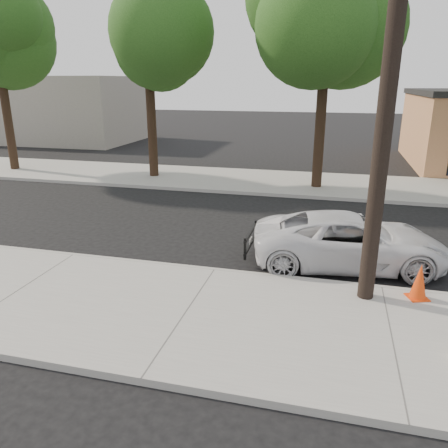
{
  "coord_description": "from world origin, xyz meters",
  "views": [
    {
      "loc": [
        2.72,
        -11.82,
        4.65
      ],
      "look_at": [
        -0.03,
        -1.04,
        1.0
      ],
      "focal_mm": 35.0,
      "sensor_mm": 36.0,
      "label": 1
    }
  ],
  "objects": [
    {
      "name": "far_sidewalk",
      "position": [
        0.0,
        8.5,
        0.07
      ],
      "size": [
        90.0,
        5.0,
        0.15
      ],
      "primitive_type": "cube",
      "color": "gray",
      "rests_on": "ground"
    },
    {
      "name": "traffic_cone",
      "position": [
        4.7,
        -2.5,
        0.54
      ],
      "size": [
        0.53,
        0.53,
        0.8
      ],
      "rotation": [
        0.0,
        0.0,
        0.35
      ],
      "color": "#E63D0C",
      "rests_on": "near_sidewalk"
    },
    {
      "name": "ground",
      "position": [
        0.0,
        0.0,
        0.0
      ],
      "size": [
        120.0,
        120.0,
        0.0
      ],
      "primitive_type": "plane",
      "color": "black",
      "rests_on": "ground"
    },
    {
      "name": "police_cruiser",
      "position": [
        3.28,
        -0.67,
        0.69
      ],
      "size": [
        5.26,
        2.97,
        1.39
      ],
      "primitive_type": "imported",
      "rotation": [
        0.0,
        0.0,
        1.71
      ],
      "color": "silver",
      "rests_on": "ground"
    },
    {
      "name": "building_far",
      "position": [
        -20.0,
        20.0,
        2.5
      ],
      "size": [
        14.0,
        8.0,
        5.0
      ],
      "primitive_type": "cube",
      "color": "gray",
      "rests_on": "ground"
    },
    {
      "name": "tree_b",
      "position": [
        -5.81,
        8.06,
        6.15
      ],
      "size": [
        4.34,
        4.2,
        8.45
      ],
      "color": "black",
      "rests_on": "far_sidewalk"
    },
    {
      "name": "utility_pole",
      "position": [
        3.6,
        -2.7,
        4.7
      ],
      "size": [
        1.4,
        0.34,
        9.0
      ],
      "color": "black",
      "rests_on": "near_sidewalk"
    },
    {
      "name": "curb_near",
      "position": [
        0.0,
        -2.1,
        0.07
      ],
      "size": [
        90.0,
        0.12,
        0.16
      ],
      "primitive_type": "cube",
      "color": "#9E9B93",
      "rests_on": "ground"
    },
    {
      "name": "tree_c",
      "position": [
        2.22,
        7.64,
        6.91
      ],
      "size": [
        4.96,
        4.8,
        9.55
      ],
      "color": "black",
      "rests_on": "far_sidewalk"
    },
    {
      "name": "near_sidewalk",
      "position": [
        0.0,
        -4.3,
        0.07
      ],
      "size": [
        90.0,
        4.4,
        0.15
      ],
      "primitive_type": "cube",
      "color": "gray",
      "rests_on": "ground"
    }
  ]
}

